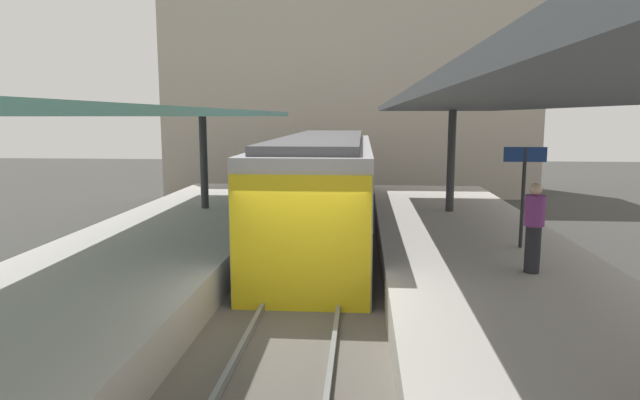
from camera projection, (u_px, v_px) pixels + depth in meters
ground_plane at (295, 338)px, 9.72m from camera, size 80.00×80.00×0.00m
platform_left at (85, 305)px, 9.94m from camera, size 4.40×28.00×1.00m
platform_right at (518, 317)px, 9.36m from camera, size 4.40×28.00×1.00m
track_ballast at (295, 333)px, 9.71m from camera, size 3.20×28.00×0.20m
rail_near_side at (255, 322)px, 9.74m from camera, size 0.08×28.00×0.14m
rail_far_side at (336, 325)px, 9.63m from camera, size 0.08×28.00×0.14m
commuter_train at (324, 188)px, 16.53m from camera, size 2.78×12.73×3.10m
canopy_left at (110, 114)px, 10.81m from camera, size 4.18×21.00×3.02m
canopy_right at (507, 103)px, 10.20m from camera, size 4.18×21.00×3.22m
platform_sign at (524, 174)px, 11.97m from camera, size 0.90×0.08×2.21m
passenger_near_bench at (534, 227)px, 10.12m from camera, size 0.36×0.36×1.67m
station_building_backdrop at (349, 84)px, 28.58m from camera, size 18.00×6.00×11.00m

